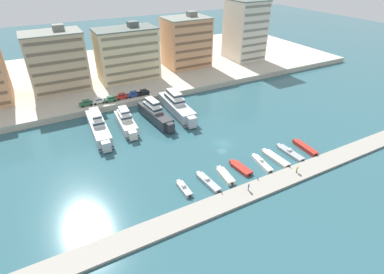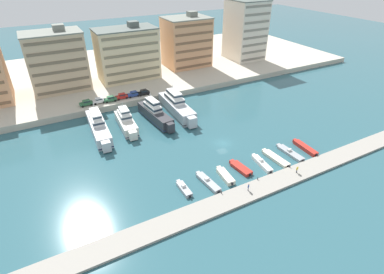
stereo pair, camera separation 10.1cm
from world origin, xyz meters
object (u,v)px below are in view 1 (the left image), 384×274
object	(u,v)px
car_white_left	(99,100)
car_black_center_right	(143,92)
motorboat_cream_mid_left	(225,176)
car_green_mid_left	(110,99)
yacht_silver_center_left	(176,106)
pedestrian_mid_deck	(297,169)
motorboat_red_right	(305,148)
motorboat_grey_mid_right	(290,153)
motorboat_grey_left	(208,182)
motorboat_cream_center_right	(276,158)
yacht_ivory_left	(126,122)
yacht_charcoal_mid_left	(155,114)
pedestrian_near_edge	(249,187)
motorboat_grey_far_left	(184,189)
motorboat_red_center_left	(241,168)
yacht_silver_far_left	(98,126)
motorboat_white_center	(262,163)
car_red_center_left	(122,96)
car_blue_center	(133,94)
car_green_far_left	(86,103)

from	to	relation	value
car_white_left	car_black_center_right	bearing A→B (deg)	-1.55
motorboat_cream_mid_left	car_green_mid_left	bearing A→B (deg)	104.49
yacht_silver_center_left	pedestrian_mid_deck	xyz separation A→B (m)	(10.49, -41.11, -0.96)
motorboat_red_right	car_black_center_right	world-z (taller)	car_black_center_right
motorboat_grey_mid_right	car_green_mid_left	xyz separation A→B (m)	(-32.24, 48.56, 2.59)
motorboat_grey_left	motorboat_cream_center_right	distance (m)	19.25
motorboat_cream_mid_left	yacht_ivory_left	bearing A→B (deg)	110.86
yacht_silver_center_left	yacht_charcoal_mid_left	bearing A→B (deg)	-170.30
car_white_left	pedestrian_near_edge	distance (m)	58.34
car_black_center_right	car_green_mid_left	bearing A→B (deg)	-179.74
motorboat_grey_far_left	motorboat_red_center_left	bearing A→B (deg)	0.88
yacht_silver_far_left	yacht_silver_center_left	xyz separation A→B (m)	(24.68, 1.10, 0.28)
yacht_ivory_left	motorboat_white_center	world-z (taller)	yacht_ivory_left
motorboat_red_center_left	car_green_mid_left	world-z (taller)	car_green_mid_left
motorboat_grey_left	pedestrian_mid_deck	xyz separation A→B (m)	(19.46, -6.77, 1.11)
pedestrian_near_edge	car_black_center_right	bearing A→B (deg)	92.70
motorboat_white_center	pedestrian_mid_deck	bearing A→B (deg)	-54.41
car_red_center_left	pedestrian_mid_deck	bearing A→B (deg)	-67.09
motorboat_grey_left	motorboat_cream_mid_left	world-z (taller)	motorboat_grey_left
yacht_ivory_left	yacht_silver_center_left	distance (m)	17.04
motorboat_grey_left	pedestrian_near_edge	xyz separation A→B (m)	(5.99, -6.44, 1.11)
yacht_silver_far_left	car_green_mid_left	xyz separation A→B (m)	(7.61, 15.41, 0.75)
motorboat_cream_center_right	car_black_center_right	size ratio (longest dim) A/B	2.10
motorboat_grey_left	car_blue_center	world-z (taller)	car_blue_center
yacht_charcoal_mid_left	car_blue_center	size ratio (longest dim) A/B	4.72
motorboat_grey_left	motorboat_red_center_left	world-z (taller)	motorboat_grey_left
car_green_far_left	car_white_left	world-z (taller)	same
motorboat_red_center_left	car_white_left	xyz separation A→B (m)	(-21.08, 48.35, 2.56)
yacht_ivory_left	motorboat_grey_left	bearing A→B (deg)	-76.28
motorboat_cream_center_right	car_green_mid_left	world-z (taller)	car_green_mid_left
car_green_far_left	car_black_center_right	world-z (taller)	same
yacht_charcoal_mid_left	car_black_center_right	world-z (taller)	yacht_charcoal_mid_left
motorboat_red_center_left	motorboat_red_right	bearing A→B (deg)	-2.79
motorboat_white_center	motorboat_cream_center_right	xyz separation A→B (m)	(4.46, 0.20, -0.10)
motorboat_red_center_left	motorboat_grey_mid_right	distance (m)	14.80
car_black_center_right	pedestrian_mid_deck	size ratio (longest dim) A/B	2.38
yacht_charcoal_mid_left	pedestrian_near_edge	distance (m)	39.75
yacht_silver_center_left	motorboat_cream_mid_left	xyz separation A→B (m)	(-4.48, -34.40, -2.00)
motorboat_white_center	car_green_mid_left	size ratio (longest dim) A/B	1.88
yacht_ivory_left	motorboat_white_center	xyz separation A→B (m)	(22.78, -32.95, -1.55)
yacht_charcoal_mid_left	yacht_silver_center_left	world-z (taller)	yacht_silver_center_left
motorboat_grey_left	pedestrian_mid_deck	distance (m)	20.63
yacht_silver_center_left	pedestrian_near_edge	bearing A→B (deg)	-94.17
yacht_charcoal_mid_left	pedestrian_near_edge	world-z (taller)	yacht_charcoal_mid_left
car_blue_center	pedestrian_near_edge	xyz separation A→B (m)	(6.15, -55.36, -1.43)
yacht_silver_far_left	motorboat_cream_mid_left	world-z (taller)	yacht_silver_far_left
yacht_silver_center_left	motorboat_cream_center_right	size ratio (longest dim) A/B	2.61
yacht_silver_far_left	car_green_far_left	xyz separation A→B (m)	(0.05, 15.91, 0.75)
yacht_silver_center_left	motorboat_cream_mid_left	world-z (taller)	yacht_silver_center_left
motorboat_cream_mid_left	motorboat_red_right	xyz separation A→B (m)	(24.54, -0.14, 0.02)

